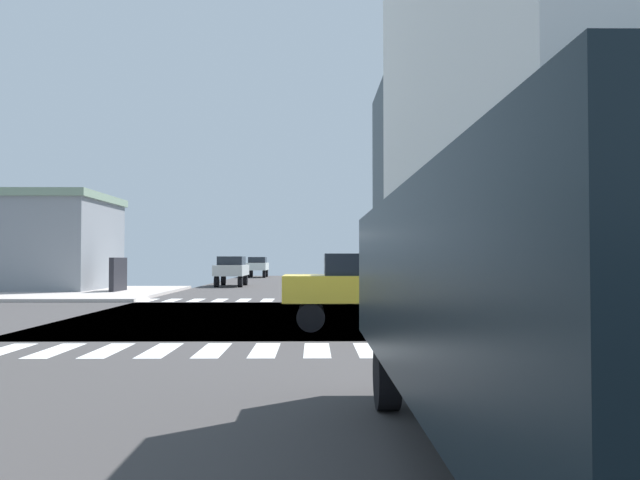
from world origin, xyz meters
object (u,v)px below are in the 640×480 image
Objects in this scene: street_lamp at (444,202)px; sedan_farside_2 at (258,265)px; sedan_nearside_1 at (232,269)px; traffic_signal_mast at (460,182)px; box_truck_leading_1 at (553,153)px; sedan_trailing_4 at (369,284)px.

street_lamp is 25.15m from sedan_farside_2.
traffic_signal_mast is at bearing 128.85° from sedan_nearside_1.
sedan_nearside_1 is (-13.01, 2.44, -3.99)m from street_lamp.
traffic_signal_mast reaches higher than box_truck_leading_1.
sedan_nearside_1 is 18.72m from sedan_farside_2.
sedan_nearside_1 is at bearing 90.00° from sedan_farside_2.
box_truck_leading_1 reaches higher than sedan_farside_2.
traffic_signal_mast is at bearing 109.02° from sedan_farside_2.
traffic_signal_mast reaches higher than sedan_trailing_4.
street_lamp reaches higher than sedan_nearside_1.
sedan_nearside_1 is (-11.28, 14.00, -3.83)m from traffic_signal_mast.
street_lamp is at bearing 81.49° from traffic_signal_mast.
box_truck_leading_1 reaches higher than sedan_trailing_4.
traffic_signal_mast is 34.82m from sedan_farside_2.
street_lamp is 13.83m from sedan_nearside_1.
traffic_signal_mast is 1.56× the size of sedan_nearside_1.
sedan_trailing_4 is (6.58, -43.01, 0.00)m from sedan_farside_2.
sedan_farside_2 is (-13.01, 21.15, -3.99)m from street_lamp.
sedan_trailing_4 is at bearing 98.69° from sedan_farside_2.
street_lamp is 1.20× the size of box_truck_leading_1.
traffic_signal_mast is 0.93× the size of box_truck_leading_1.
box_truck_leading_1 is at bearing -101.22° from traffic_signal_mast.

